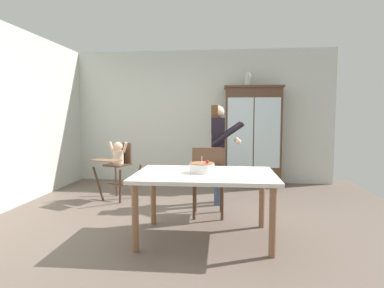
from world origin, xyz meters
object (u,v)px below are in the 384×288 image
ceramic_vase (248,80)px  dining_table (205,181)px  dining_chair_far_side (208,177)px  china_cabinet (253,136)px  adult_person (218,142)px  birthday_cake (202,168)px  high_chair_with_toddler (118,160)px

ceramic_vase → dining_table: (-0.62, -2.94, -1.41)m
dining_table → dining_chair_far_side: (-0.01, 0.74, -0.10)m
china_cabinet → adult_person: bearing=-113.4°
adult_person → dining_chair_far_side: size_ratio=1.59×
dining_table → adult_person: bearing=86.0°
adult_person → birthday_cake: bearing=171.8°
birthday_cake → adult_person: bearing=84.4°
ceramic_vase → dining_table: ceramic_vase is taller
china_cabinet → dining_table: china_cabinet is taller
dining_table → birthday_cake: bearing=137.0°
china_cabinet → high_chair_with_toddler: (-2.27, -1.38, -0.32)m
high_chair_with_toddler → adult_person: 1.67m
adult_person → dining_chair_far_side: (-0.11, -0.74, -0.41)m
adult_person → dining_table: size_ratio=0.99×
ceramic_vase → dining_chair_far_side: (-0.63, -2.20, -1.51)m
high_chair_with_toddler → adult_person: (1.64, -0.08, 0.31)m
high_chair_with_toddler → dining_table: (1.54, -1.56, 0.00)m
china_cabinet → dining_chair_far_side: (-0.74, -2.19, -0.42)m
china_cabinet → birthday_cake: bearing=-104.9°
ceramic_vase → high_chair_with_toddler: ceramic_vase is taller
adult_person → birthday_cake: adult_person is taller
china_cabinet → ceramic_vase: (-0.11, 0.00, 1.09)m
ceramic_vase → birthday_cake: bearing=-102.8°
dining_table → birthday_cake: (-0.04, 0.04, 0.14)m
high_chair_with_toddler → ceramic_vase: bearing=52.5°
birthday_cake → dining_chair_far_side: size_ratio=0.29×
china_cabinet → adult_person: size_ratio=1.27×
high_chair_with_toddler → birthday_cake: bearing=-25.5°
high_chair_with_toddler → dining_chair_far_side: size_ratio=0.99×
high_chair_with_toddler → birthday_cake: 2.14m
high_chair_with_toddler → dining_table: high_chair_with_toddler is taller
china_cabinet → dining_chair_far_side: size_ratio=2.03×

